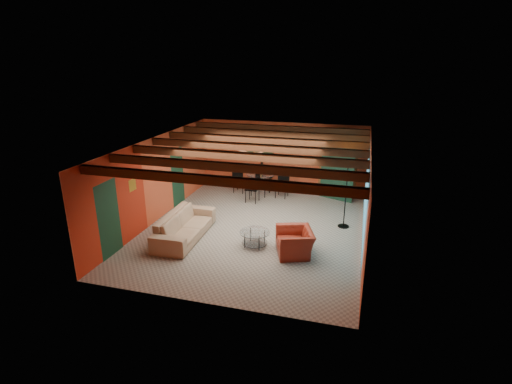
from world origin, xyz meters
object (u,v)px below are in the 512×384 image
(floor_lamp, at_px, (346,195))
(coffee_table, at_px, (255,239))
(armoire, at_px, (338,169))
(potted_plant, at_px, (340,133))
(sofa, at_px, (185,226))
(vase, at_px, (261,163))
(armchair, at_px, (295,242))
(dining_table, at_px, (260,180))

(floor_lamp, bearing_deg, coffee_table, -139.19)
(armoire, relative_size, potted_plant, 4.67)
(sofa, bearing_deg, vase, -17.00)
(armchair, xyz_separation_m, coffee_table, (-1.16, 0.15, -0.13))
(dining_table, relative_size, potted_plant, 4.73)
(coffee_table, relative_size, potted_plant, 1.81)
(armoire, relative_size, floor_lamp, 1.04)
(armchair, relative_size, armoire, 0.48)
(floor_lamp, relative_size, vase, 12.06)
(sofa, xyz_separation_m, dining_table, (1.16, 4.27, 0.21))
(coffee_table, distance_m, potted_plant, 5.60)
(floor_lamp, bearing_deg, armchair, -118.30)
(armoire, xyz_separation_m, potted_plant, (0.00, 0.00, 1.34))
(sofa, xyz_separation_m, coffee_table, (2.12, 0.02, -0.16))
(potted_plant, distance_m, vase, 3.13)
(sofa, distance_m, coffee_table, 2.13)
(armchair, xyz_separation_m, floor_lamp, (1.17, 2.17, 0.72))
(armchair, distance_m, vase, 4.98)
(sofa, height_order, vase, vase)
(coffee_table, relative_size, dining_table, 0.38)
(sofa, xyz_separation_m, armoire, (4.00, 4.80, 0.73))
(armchair, distance_m, armoire, 5.05)
(sofa, bearing_deg, potted_plant, -41.65)
(sofa, bearing_deg, armchair, -94.18)
(potted_plant, bearing_deg, armoire, 0.00)
(sofa, height_order, armoire, armoire)
(sofa, xyz_separation_m, vase, (1.16, 4.27, 0.88))
(sofa, bearing_deg, floor_lamp, -67.30)
(sofa, height_order, coffee_table, sofa)
(sofa, distance_m, potted_plant, 6.59)
(armchair, xyz_separation_m, armoire, (0.72, 4.94, 0.76))
(coffee_table, height_order, vase, vase)
(dining_table, xyz_separation_m, vase, (0.00, 0.00, 0.67))
(sofa, distance_m, dining_table, 4.43)
(dining_table, xyz_separation_m, floor_lamp, (3.30, -2.24, 0.48))
(armchair, height_order, coffee_table, armchair)
(armoire, bearing_deg, floor_lamp, -58.98)
(sofa, relative_size, armoire, 1.17)
(sofa, relative_size, dining_table, 1.15)
(coffee_table, bearing_deg, sofa, -179.45)
(armchair, relative_size, vase, 6.00)
(dining_table, relative_size, floor_lamp, 1.05)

